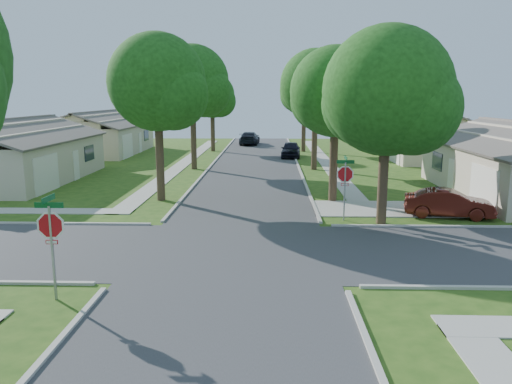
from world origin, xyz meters
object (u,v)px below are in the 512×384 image
Objects in this scene: tree_e_far at (305,93)px; car_curb_west at (250,138)px; tree_e_near at (336,96)px; tree_w_near at (158,87)px; tree_w_far at (213,98)px; tree_ne_corner at (388,97)px; tree_e_mid at (316,88)px; car_driveway at (449,203)px; tree_w_mid at (193,85)px; house_nw_far at (99,138)px; house_nw_near at (13,159)px; car_curb_east at (291,149)px; stop_sign_sw at (51,230)px; house_ne_far at (429,141)px; stop_sign_ne at (345,177)px.

tree_e_far is 10.82m from car_curb_west.
tree_e_near is at bearing 103.82° from car_curb_west.
tree_w_near is 25.01m from tree_w_far.
tree_e_far reaches higher than tree_ne_corner.
car_driveway is (4.97, -15.51, -5.59)m from tree_e_mid.
tree_w_mid reaches higher than tree_e_far.
tree_w_near reaches higher than house_nw_far.
tree_e_near is at bearing -16.11° from house_nw_near.
tree_e_far is 26.71m from tree_w_near.
tree_ne_corner is at bearing -56.78° from tree_w_mid.
tree_e_mid is 0.68× the size of house_nw_near.
car_curb_east is (-6.53, 23.44, 0.07)m from car_driveway.
stop_sign_sw is 38.40m from house_nw_far.
stop_sign_sw is at bearing -90.23° from tree_w_near.
house_ne_far and house_nw_near have the same top height.
tree_e_far is 7.46m from car_curb_east.
tree_w_near is (0.06, 13.71, 4.08)m from stop_sign_sw.
house_nw_near is at bearing 82.46° from car_driveway.
tree_e_far is 0.64× the size of house_ne_far.
house_nw_near reaches higher than stop_sign_ne.
stop_sign_sw is 0.57× the size of car_curb_west.
house_nw_near is at bearing -140.15° from car_curb_east.
car_driveway is at bearing -47.18° from tree_w_mid.
house_ne_far is at bearing 21.17° from tree_w_mid.
stop_sign_sw is 0.22× the size of house_nw_near.
car_curb_west is (-17.19, 12.38, -0.76)m from house_ne_far.
tree_w_near is 2.23× the size of car_driveway.
tree_w_mid reaches higher than tree_ne_corner.
tree_w_mid reaches higher than tree_e_mid.
house_nw_near is at bearing -120.82° from tree_w_far.
house_nw_far is at bearing 135.93° from tree_w_mid.
house_ne_far is 24.33m from car_driveway.
tree_w_mid reaches higher than stop_sign_ne.
tree_e_near is 26.71m from tree_w_far.
tree_e_near reaches higher than car_curb_east.
house_nw_near and house_nw_far have the same top height.
tree_w_mid reaches higher than stop_sign_sw.
house_ne_far is at bearing -2.20° from car_driveway.
house_nw_near is at bearing -152.10° from tree_w_mid.
tree_e_near is 21.98m from house_nw_near.
house_ne_far is (11.23, 7.99, -4.74)m from tree_e_mid.
car_curb_east is at bearing -179.74° from house_ne_far.
car_curb_east is (7.90, 33.64, -1.30)m from stop_sign_sw.
tree_e_near reaches higher than tree_w_far.
tree_e_near is (9.45, 13.71, 3.61)m from stop_sign_sw.
stop_sign_sw is at bearing -60.17° from house_nw_near.
car_driveway is (4.98, -3.51, -4.98)m from tree_e_near.
tree_w_near reaches higher than tree_w_far.
tree_ne_corner is at bearing -51.19° from house_nw_far.
stop_sign_ne is 0.22× the size of house_ne_far.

